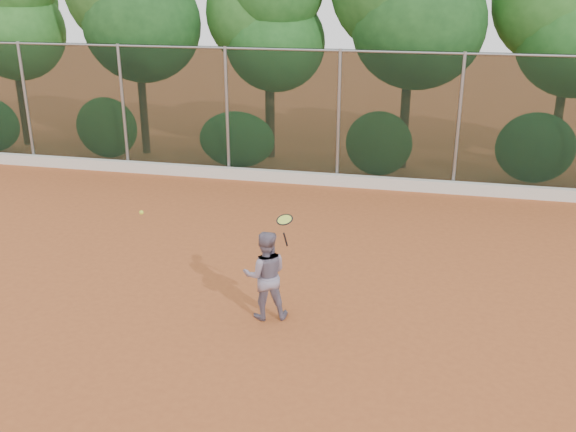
# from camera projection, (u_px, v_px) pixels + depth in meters

# --- Properties ---
(ground) EXTENTS (80.00, 80.00, 0.00)m
(ground) POSITION_uv_depth(u_px,v_px,m) (275.00, 306.00, 10.70)
(ground) COLOR #A65227
(ground) RESTS_ON ground
(concrete_curb) EXTENTS (24.00, 0.20, 0.30)m
(concrete_curb) POSITION_uv_depth(u_px,v_px,m) (336.00, 180.00, 16.89)
(concrete_curb) COLOR silver
(concrete_curb) RESTS_ON ground
(tennis_player) EXTENTS (0.85, 0.75, 1.48)m
(tennis_player) POSITION_uv_depth(u_px,v_px,m) (265.00, 275.00, 10.14)
(tennis_player) COLOR slate
(tennis_player) RESTS_ON ground
(chainlink_fence) EXTENTS (24.09, 0.09, 3.50)m
(chainlink_fence) POSITION_uv_depth(u_px,v_px,m) (339.00, 114.00, 16.46)
(chainlink_fence) COLOR black
(chainlink_fence) RESTS_ON ground
(foliage_backdrop) EXTENTS (23.70, 3.63, 7.55)m
(foliage_backdrop) POSITION_uv_depth(u_px,v_px,m) (332.00, 7.00, 17.49)
(foliage_backdrop) COLOR #452A1A
(foliage_backdrop) RESTS_ON ground
(tennis_racket) EXTENTS (0.33, 0.32, 0.54)m
(tennis_racket) POSITION_uv_depth(u_px,v_px,m) (285.00, 222.00, 9.72)
(tennis_racket) COLOR black
(tennis_racket) RESTS_ON ground
(tennis_ball_in_flight) EXTENTS (0.07, 0.07, 0.07)m
(tennis_ball_in_flight) POSITION_uv_depth(u_px,v_px,m) (141.00, 212.00, 9.60)
(tennis_ball_in_flight) COLOR #D2E634
(tennis_ball_in_flight) RESTS_ON ground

